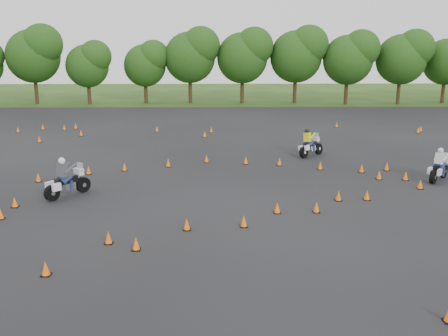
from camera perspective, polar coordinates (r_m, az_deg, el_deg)
ground at (r=20.59m, az=0.18°, el=-5.97°), size 140.00×140.00×0.00m
asphalt_pad at (r=26.30m, az=-0.07°, el=-1.46°), size 62.00×62.00×0.00m
treeline at (r=54.16m, az=1.28°, el=11.46°), size 87.08×32.15×10.15m
traffic_cones at (r=25.94m, az=-0.07°, el=-1.17°), size 36.24×32.90×0.45m
rider_grey at (r=24.54m, az=-17.50°, el=-0.96°), size 2.13×2.43×1.92m
rider_yellow at (r=32.30m, az=10.07°, el=2.89°), size 2.14×2.12×1.78m
rider_white at (r=28.50m, az=23.43°, el=0.43°), size 2.08×2.20×1.79m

